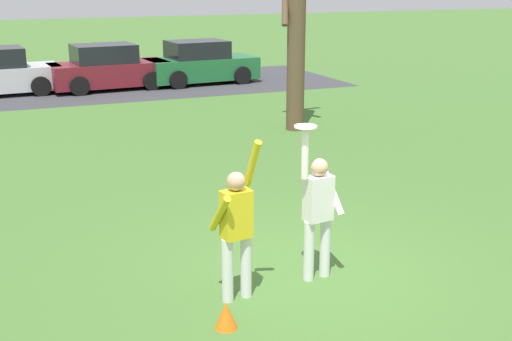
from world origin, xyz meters
TOP-DOWN VIEW (x-y plane):
  - ground_plane at (0.00, 0.00)m, footprint 120.00×120.00m
  - person_catcher at (-0.05, -0.16)m, footprint 0.56×0.49m
  - person_defender at (-1.24, -0.31)m, footprint 0.58×0.49m
  - frisbee_disc at (-0.27, -0.19)m, footprint 0.28×0.28m
  - parked_car_maroon at (0.36, 16.47)m, footprint 4.21×2.26m
  - parked_car_green at (3.82, 16.52)m, footprint 4.21×2.26m
  - parking_strip at (0.37, 16.79)m, footprint 17.28×6.40m
  - bare_tree_tall at (3.62, 8.02)m, footprint 1.37×1.40m
  - field_cone_orange at (-1.62, -0.94)m, footprint 0.26×0.26m

SIDE VIEW (x-z plane):
  - ground_plane at x=0.00m, z-range 0.00..0.00m
  - parking_strip at x=0.37m, z-range 0.00..0.01m
  - field_cone_orange at x=-1.62m, z-range 0.00..0.32m
  - parked_car_maroon at x=0.36m, z-range -0.07..1.52m
  - parked_car_green at x=3.82m, z-range -0.07..1.52m
  - person_defender at x=-1.24m, z-range -0.04..2.00m
  - person_catcher at x=-0.05m, z-range -0.06..2.02m
  - frisbee_disc at x=-0.27m, z-range 2.08..2.10m
  - bare_tree_tall at x=3.62m, z-range -0.25..6.27m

